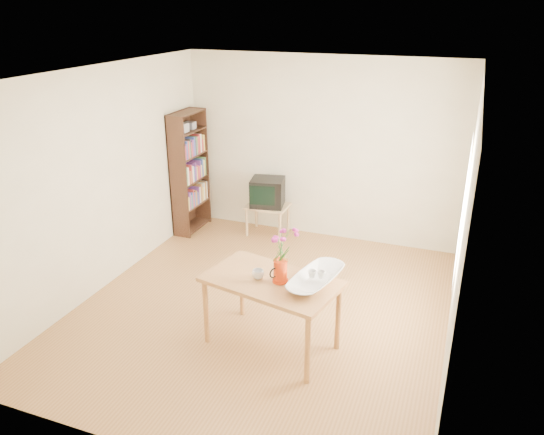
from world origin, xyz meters
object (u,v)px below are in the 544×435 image
at_px(table, 271,288).
at_px(bowl, 317,259).
at_px(mug, 258,274).
at_px(television, 268,192).
at_px(pitcher, 280,272).

distance_m(table, bowl, 0.54).
bearing_deg(mug, table, -162.56).
height_order(table, television, television).
height_order(table, pitcher, pitcher).
height_order(pitcher, television, pitcher).
xyz_separation_m(mug, television, (-0.91, 2.62, -0.13)).
bearing_deg(pitcher, mug, -146.11).
distance_m(pitcher, bowl, 0.37).
xyz_separation_m(table, pitcher, (0.09, -0.01, 0.20)).
distance_m(bowl, television, 2.91).
height_order(mug, bowl, bowl).
xyz_separation_m(table, mug, (-0.13, -0.02, 0.14)).
bearing_deg(television, pitcher, -77.83).
xyz_separation_m(pitcher, bowl, (0.32, 0.11, 0.14)).
distance_m(pitcher, television, 2.85).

